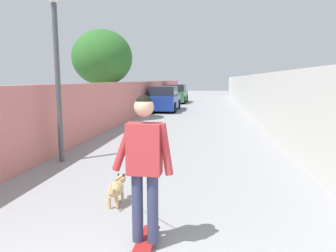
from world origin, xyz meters
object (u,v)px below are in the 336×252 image
at_px(person_skateboarder, 145,158).
at_px(dog, 117,188).
at_px(car_near, 164,99).
at_px(skateboard, 145,242).
at_px(lamp_post, 56,43).
at_px(tree_left_near, 102,58).
at_px(car_far, 176,94).

xyz_separation_m(person_skateboarder, dog, (1.20, 0.71, -0.81)).
height_order(person_skateboarder, car_near, person_skateboarder).
xyz_separation_m(skateboard, dog, (1.20, 0.71, 0.21)).
bearing_deg(lamp_post, car_near, -2.71).
xyz_separation_m(tree_left_near, skateboard, (-11.31, -4.44, -2.91)).
distance_m(skateboard, dog, 1.40).
relative_size(tree_left_near, dog, 2.83).
bearing_deg(tree_left_near, lamp_post, -168.06).
relative_size(tree_left_near, car_near, 1.02).
bearing_deg(car_near, car_far, 0.00).
distance_m(dog, car_near, 15.12).
bearing_deg(tree_left_near, person_skateboarder, -158.56).
distance_m(person_skateboarder, car_near, 16.39).
height_order(lamp_post, car_near, lamp_post).
bearing_deg(skateboard, dog, 30.66).
distance_m(lamp_post, dog, 4.03).
xyz_separation_m(lamp_post, person_skateboarder, (-3.57, -2.81, -1.69)).
bearing_deg(tree_left_near, car_far, -10.64).
height_order(lamp_post, skateboard, lamp_post).
xyz_separation_m(skateboard, car_far, (23.22, 2.21, 0.65)).
relative_size(dog, car_near, 0.36).
height_order(car_near, car_far, same).
relative_size(skateboard, car_near, 0.19).
height_order(tree_left_near, car_far, tree_left_near).
bearing_deg(person_skateboarder, tree_left_near, 21.44).
distance_m(lamp_post, skateboard, 5.28).
distance_m(tree_left_near, lamp_post, 7.92).
distance_m(person_skateboarder, car_far, 23.33).
relative_size(tree_left_near, person_skateboarder, 2.52).
bearing_deg(dog, tree_left_near, 20.26).
xyz_separation_m(tree_left_near, car_near, (4.92, -2.24, -2.26)).
height_order(tree_left_near, dog, tree_left_near).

